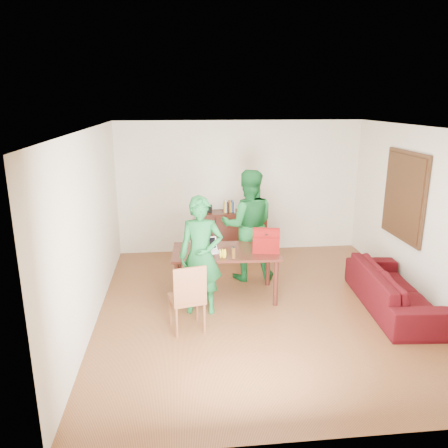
{
  "coord_description": "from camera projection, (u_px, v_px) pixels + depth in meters",
  "views": [
    {
      "loc": [
        -1.27,
        -6.02,
        3.07
      ],
      "look_at": [
        -0.55,
        0.68,
        1.16
      ],
      "focal_mm": 35.0,
      "sensor_mm": 36.0,
      "label": 1
    }
  ],
  "objects": [
    {
      "name": "person_near",
      "position": [
        201.0,
        256.0,
        6.38
      ],
      "size": [
        0.69,
        0.5,
        1.77
      ],
      "primitive_type": "imported",
      "rotation": [
        0.0,
        0.0,
        -0.12
      ],
      "color": "#145A26",
      "rests_on": "ground"
    },
    {
      "name": "sofa",
      "position": [
        393.0,
        289.0,
        6.64
      ],
      "size": [
        1.0,
        2.19,
        0.62
      ],
      "primitive_type": "imported",
      "rotation": [
        0.0,
        0.0,
        1.49
      ],
      "color": "#380707",
      "rests_on": "ground"
    },
    {
      "name": "table",
      "position": [
        225.0,
        256.0,
        6.95
      ],
      "size": [
        1.71,
        1.02,
        0.78
      ],
      "rotation": [
        0.0,
        0.0,
        -0.05
      ],
      "color": "black",
      "rests_on": "ground"
    },
    {
      "name": "red_bag",
      "position": [
        266.0,
        242.0,
        6.83
      ],
      "size": [
        0.45,
        0.31,
        0.3
      ],
      "primitive_type": "cube",
      "rotation": [
        0.0,
        0.0,
        -0.19
      ],
      "color": "maroon",
      "rests_on": "table"
    },
    {
      "name": "person_far",
      "position": [
        248.0,
        225.0,
        7.6
      ],
      "size": [
        1.0,
        0.81,
        1.95
      ],
      "primitive_type": "imported",
      "rotation": [
        0.0,
        0.0,
        3.07
      ],
      "color": "#145A24",
      "rests_on": "ground"
    },
    {
      "name": "room",
      "position": [
        265.0,
        223.0,
        6.5
      ],
      "size": [
        5.2,
        5.7,
        2.9
      ],
      "color": "#4B2612",
      "rests_on": "ground"
    },
    {
      "name": "bottle",
      "position": [
        234.0,
        252.0,
        6.55
      ],
      "size": [
        0.08,
        0.08,
        0.19
      ],
      "primitive_type": "cylinder",
      "rotation": [
        0.0,
        0.0,
        -0.24
      ],
      "color": "#513012",
      "rests_on": "table"
    },
    {
      "name": "bananas",
      "position": [
        223.0,
        256.0,
        6.58
      ],
      "size": [
        0.16,
        0.12,
        0.05
      ],
      "primitive_type": null,
      "rotation": [
        0.0,
        0.0,
        0.22
      ],
      "color": "gold",
      "rests_on": "table"
    },
    {
      "name": "laptop",
      "position": [
        210.0,
        250.0,
        6.82
      ],
      "size": [
        0.33,
        0.26,
        0.21
      ],
      "rotation": [
        0.0,
        0.0,
        0.19
      ],
      "color": "white",
      "rests_on": "table"
    },
    {
      "name": "chair",
      "position": [
        187.0,
        310.0,
        6.01
      ],
      "size": [
        0.53,
        0.52,
        0.99
      ],
      "rotation": [
        0.0,
        0.0,
        0.23
      ],
      "color": "brown",
      "rests_on": "ground"
    }
  ]
}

